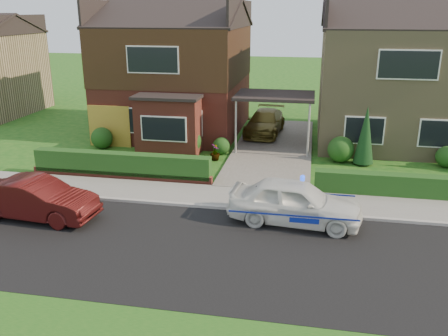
# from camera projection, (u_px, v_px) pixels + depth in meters

# --- Properties ---
(ground) EXTENTS (120.00, 120.00, 0.00)m
(ground) POSITION_uv_depth(u_px,v_px,m) (240.00, 254.00, 13.63)
(ground) COLOR #164F15
(ground) RESTS_ON ground
(road) EXTENTS (60.00, 6.00, 0.02)m
(road) POSITION_uv_depth(u_px,v_px,m) (240.00, 254.00, 13.63)
(road) COLOR black
(road) RESTS_ON ground
(kerb) EXTENTS (60.00, 0.16, 0.12)m
(kerb) POSITION_uv_depth(u_px,v_px,m) (254.00, 210.00, 16.45)
(kerb) COLOR #9E9993
(kerb) RESTS_ON ground
(sidewalk) EXTENTS (60.00, 2.00, 0.10)m
(sidewalk) POSITION_uv_depth(u_px,v_px,m) (257.00, 199.00, 17.43)
(sidewalk) COLOR slate
(sidewalk) RESTS_ON ground
(driveway) EXTENTS (3.80, 12.00, 0.12)m
(driveway) POSITION_uv_depth(u_px,v_px,m) (273.00, 148.00, 23.86)
(driveway) COLOR #666059
(driveway) RESTS_ON ground
(house_left) EXTENTS (7.50, 9.53, 7.25)m
(house_left) POSITION_uv_depth(u_px,v_px,m) (176.00, 64.00, 26.38)
(house_left) COLOR brown
(house_left) RESTS_ON ground
(house_right) EXTENTS (7.50, 8.06, 7.25)m
(house_right) POSITION_uv_depth(u_px,v_px,m) (393.00, 71.00, 24.49)
(house_right) COLOR #8F7D57
(house_right) RESTS_ON ground
(carport_link) EXTENTS (3.80, 3.00, 2.77)m
(carport_link) POSITION_uv_depth(u_px,v_px,m) (275.00, 97.00, 22.99)
(carport_link) COLOR black
(carport_link) RESTS_ON ground
(garage_door) EXTENTS (2.20, 0.10, 2.10)m
(garage_door) POSITION_uv_depth(u_px,v_px,m) (110.00, 126.00, 24.01)
(garage_door) COLOR olive
(garage_door) RESTS_ON ground
(dwarf_wall) EXTENTS (7.70, 0.25, 0.36)m
(dwarf_wall) POSITION_uv_depth(u_px,v_px,m) (121.00, 175.00, 19.52)
(dwarf_wall) COLOR brown
(dwarf_wall) RESTS_ON ground
(hedge_left) EXTENTS (7.50, 0.55, 0.90)m
(hedge_left) POSITION_uv_depth(u_px,v_px,m) (123.00, 178.00, 19.72)
(hedge_left) COLOR #133C15
(hedge_left) RESTS_ON ground
(hedge_right) EXTENTS (7.50, 0.55, 0.80)m
(hedge_right) POSITION_uv_depth(u_px,v_px,m) (416.00, 199.00, 17.61)
(hedge_right) COLOR #133C15
(hedge_right) RESTS_ON ground
(shrub_left_far) EXTENTS (1.08, 1.08, 1.08)m
(shrub_left_far) POSITION_uv_depth(u_px,v_px,m) (102.00, 138.00, 23.79)
(shrub_left_far) COLOR #133C15
(shrub_left_far) RESTS_ON ground
(shrub_left_mid) EXTENTS (1.32, 1.32, 1.32)m
(shrub_left_mid) POSITION_uv_depth(u_px,v_px,m) (188.00, 141.00, 22.78)
(shrub_left_mid) COLOR #133C15
(shrub_left_mid) RESTS_ON ground
(shrub_left_near) EXTENTS (0.84, 0.84, 0.84)m
(shrub_left_near) POSITION_uv_depth(u_px,v_px,m) (221.00, 146.00, 22.86)
(shrub_left_near) COLOR #133C15
(shrub_left_near) RESTS_ON ground
(shrub_right_near) EXTENTS (1.20, 1.20, 1.20)m
(shrub_right_near) POSITION_uv_depth(u_px,v_px,m) (341.00, 149.00, 21.64)
(shrub_right_near) COLOR #133C15
(shrub_right_near) RESTS_ON ground
(shrub_right_mid) EXTENTS (0.96, 0.96, 0.96)m
(shrub_right_mid) POSITION_uv_depth(u_px,v_px,m) (447.00, 157.00, 20.97)
(shrub_right_mid) COLOR #133C15
(shrub_right_mid) RESTS_ON ground
(conifer_a) EXTENTS (0.90, 0.90, 2.60)m
(conifer_a) POSITION_uv_depth(u_px,v_px,m) (365.00, 137.00, 21.06)
(conifer_a) COLOR black
(conifer_a) RESTS_ON ground
(police_car) EXTENTS (3.96, 4.46, 1.63)m
(police_car) POSITION_uv_depth(u_px,v_px,m) (295.00, 202.00, 15.38)
(police_car) COLOR silver
(police_car) RESTS_ON ground
(driveway_car) EXTENTS (2.11, 4.52, 1.28)m
(driveway_car) POSITION_uv_depth(u_px,v_px,m) (265.00, 122.00, 26.11)
(driveway_car) COLOR brown
(driveway_car) RESTS_ON driveway
(street_car) EXTENTS (1.76, 4.21, 1.35)m
(street_car) POSITION_uv_depth(u_px,v_px,m) (37.00, 199.00, 15.76)
(street_car) COLOR #400E0D
(street_car) RESTS_ON ground
(potted_plant_a) EXTENTS (0.38, 0.28, 0.67)m
(potted_plant_a) POSITION_uv_depth(u_px,v_px,m) (58.00, 162.00, 20.68)
(potted_plant_a) COLOR gray
(potted_plant_a) RESTS_ON ground
(potted_plant_b) EXTENTS (0.53, 0.50, 0.76)m
(potted_plant_b) POSITION_uv_depth(u_px,v_px,m) (185.00, 169.00, 19.66)
(potted_plant_b) COLOR gray
(potted_plant_b) RESTS_ON ground
(potted_plant_c) EXTENTS (0.53, 0.53, 0.77)m
(potted_plant_c) POSITION_uv_depth(u_px,v_px,m) (215.00, 152.00, 21.92)
(potted_plant_c) COLOR gray
(potted_plant_c) RESTS_ON ground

